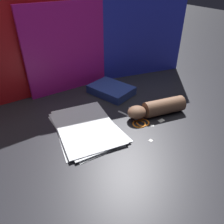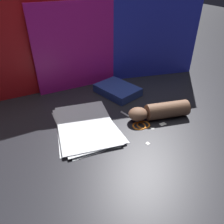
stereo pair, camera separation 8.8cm
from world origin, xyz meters
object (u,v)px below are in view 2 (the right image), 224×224
scissors (139,122)px  paper_stack (86,125)px  hand_forearm (160,111)px  book_closed (117,90)px

scissors → paper_stack: bearing=166.2°
scissors → hand_forearm: hand_forearm is taller
book_closed → scissors: book_closed is taller
paper_stack → scissors: size_ratio=2.13×
paper_stack → book_closed: book_closed is taller
paper_stack → hand_forearm: size_ratio=1.30×
scissors → hand_forearm: 0.10m
paper_stack → book_closed: 0.32m
paper_stack → book_closed: size_ratio=1.39×
scissors → hand_forearm: size_ratio=0.61×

